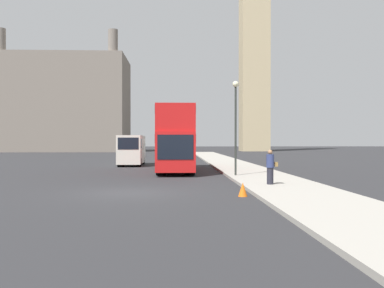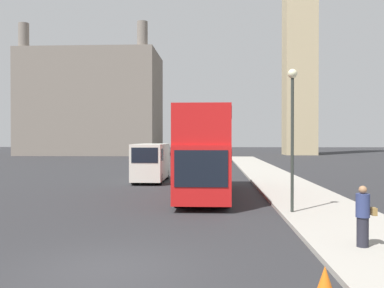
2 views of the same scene
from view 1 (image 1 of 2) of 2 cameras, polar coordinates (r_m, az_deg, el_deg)
name	(u,v)px [view 1 (image 1 of 2)]	position (r m, az deg, el deg)	size (l,w,h in m)	color
ground_plane	(129,193)	(18.14, -8.34, -6.44)	(300.00, 300.00, 0.00)	#28282B
sidewalk_strip	(293,190)	(18.71, 13.31, -6.00)	(3.81, 120.00, 0.15)	#9E998E
building_block_distant	(66,104)	(92.34, -16.46, 5.08)	(24.99, 15.35, 23.57)	slate
red_double_decker_bus	(175,137)	(30.68, -2.23, 0.99)	(2.46, 11.01, 4.43)	red
white_van	(132,149)	(38.03, -8.04, -0.72)	(2.02, 5.90, 2.63)	silver
pedestrian	(270,167)	(20.16, 10.41, -3.04)	(0.52, 0.36, 1.60)	#23232D
street_lamp	(236,113)	(25.25, 5.83, 4.12)	(0.36, 0.36, 5.52)	#2D332D
traffic_cone	(243,189)	(16.83, 6.79, -6.03)	(0.36, 0.36, 0.55)	orange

